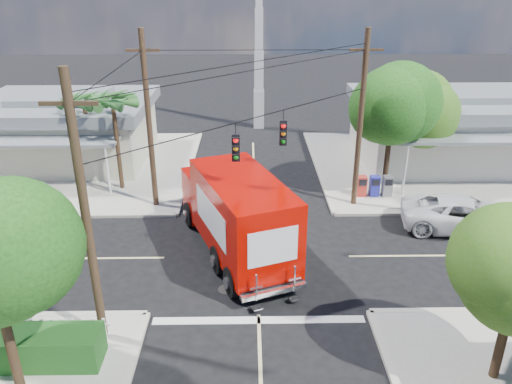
{
  "coord_description": "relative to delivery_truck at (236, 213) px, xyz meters",
  "views": [
    {
      "loc": [
        -0.32,
        -18.63,
        11.2
      ],
      "look_at": [
        0.0,
        2.0,
        2.2
      ],
      "focal_mm": 35.0,
      "sensor_mm": 36.0,
      "label": 1
    }
  ],
  "objects": [
    {
      "name": "sidewalk_nw",
      "position": [
        -10.01,
        10.46,
        -1.84
      ],
      "size": [
        14.12,
        14.12,
        0.14
      ],
      "color": "#A29C92",
      "rests_on": "ground"
    },
    {
      "name": "parked_car",
      "position": [
        10.75,
        1.94,
        -1.1
      ],
      "size": [
        6.26,
        3.79,
        1.62
      ],
      "primitive_type": "imported",
      "rotation": [
        0.0,
        0.0,
        1.37
      ],
      "color": "silver",
      "rests_on": "ground"
    },
    {
      "name": "building_nw",
      "position": [
        -11.13,
        12.05,
        0.31
      ],
      "size": [
        10.8,
        10.2,
        4.3
      ],
      "color": "beige",
      "rests_on": "sidewalk_nw"
    },
    {
      "name": "delivery_truck",
      "position": [
        0.0,
        0.0,
        0.0
      ],
      "size": [
        5.44,
        9.0,
        3.75
      ],
      "color": "black",
      "rests_on": "ground"
    },
    {
      "name": "building_ne",
      "position": [
        13.37,
        11.55,
        0.41
      ],
      "size": [
        11.8,
        10.2,
        4.5
      ],
      "color": "silver",
      "rests_on": "sidewalk_ne"
    },
    {
      "name": "picket_fence",
      "position": [
        -6.93,
        -6.02,
        -1.23
      ],
      "size": [
        5.94,
        0.06,
        1.0
      ],
      "color": "silver",
      "rests_on": "sidewalk_sw"
    },
    {
      "name": "radio_tower",
      "position": [
        1.37,
        19.58,
        3.73
      ],
      "size": [
        0.8,
        0.8,
        17.0
      ],
      "color": "silver",
      "rests_on": "ground"
    },
    {
      "name": "palm_nw_front",
      "position": [
        -6.63,
        7.08,
        3.14
      ],
      "size": [
        3.01,
        3.08,
        5.59
      ],
      "color": "#422D1C",
      "rests_on": "sidewalk_nw"
    },
    {
      "name": "palm_nw_back",
      "position": [
        -8.63,
        8.58,
        2.76
      ],
      "size": [
        3.01,
        3.08,
        5.19
      ],
      "color": "#422D1C",
      "rests_on": "sidewalk_nw"
    },
    {
      "name": "tree_ne_back",
      "position": [
        10.68,
        8.54,
        2.28
      ],
      "size": [
        3.77,
        3.66,
        5.82
      ],
      "color": "#422D1C",
      "rests_on": "sidewalk_ne"
    },
    {
      "name": "vending_boxes",
      "position": [
        7.37,
        5.78,
        -1.22
      ],
      "size": [
        1.9,
        0.5,
        1.1
      ],
      "color": "red",
      "rests_on": "sidewalk_ne"
    },
    {
      "name": "sidewalk_ne",
      "position": [
        11.75,
        10.46,
        -1.84
      ],
      "size": [
        14.12,
        14.12,
        0.14
      ],
      "color": "#A29C92",
      "rests_on": "ground"
    },
    {
      "name": "road_markings",
      "position": [
        0.87,
        -1.89,
        -1.9
      ],
      "size": [
        32.0,
        32.0,
        0.01
      ],
      "color": "beige",
      "rests_on": "ground"
    },
    {
      "name": "hedge_sw",
      "position": [
        -7.13,
        -6.82,
        -1.22
      ],
      "size": [
        6.2,
        1.2,
        1.1
      ],
      "primitive_type": "cube",
      "color": "#144E17",
      "rests_on": "sidewalk_sw"
    },
    {
      "name": "utility_poles",
      "position": [
        -0.71,
        1.19,
        2.77
      ],
      "size": [
        12.0,
        10.68,
        9.0
      ],
      "color": "#473321",
      "rests_on": "ground"
    },
    {
      "name": "tree_ne_front",
      "position": [
        8.08,
        6.34,
        2.86
      ],
      "size": [
        4.21,
        4.14,
        6.66
      ],
      "color": "#422D1C",
      "rests_on": "sidewalk_ne"
    },
    {
      "name": "ground",
      "position": [
        0.87,
        -0.42,
        -1.91
      ],
      "size": [
        120.0,
        120.0,
        0.0
      ],
      "primitive_type": "plane",
      "color": "black",
      "rests_on": "ground"
    }
  ]
}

